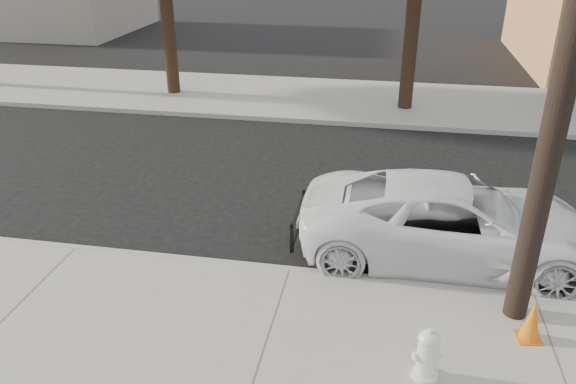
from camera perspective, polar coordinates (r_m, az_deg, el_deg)
name	(u,v)px	position (r m, az deg, el deg)	size (l,w,h in m)	color
ground	(308,219)	(11.64, 2.01, -2.74)	(120.00, 120.00, 0.00)	black
near_sidewalk	(262,359)	(8.13, -2.69, -16.62)	(90.00, 4.40, 0.15)	gray
far_sidewalk	(345,100)	(19.48, 5.77, 9.27)	(90.00, 5.00, 0.15)	gray
curb_near	(290,272)	(9.83, 0.18, -8.11)	(90.00, 0.12, 0.16)	#9E9B93
police_cruiser	(453,221)	(10.42, 16.38, -2.83)	(2.48, 5.38, 1.49)	white
fire_hydrant	(427,355)	(7.75, 13.94, -15.81)	(0.39, 0.35, 0.73)	silver
traffic_cone	(532,321)	(8.84, 23.54, -11.90)	(0.38, 0.38, 0.64)	orange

